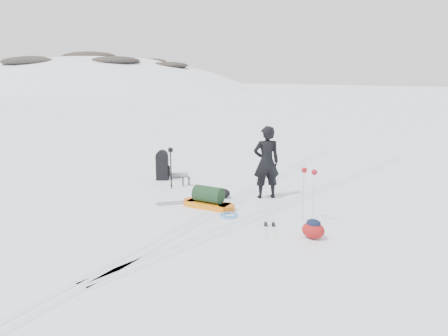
{
  "coord_description": "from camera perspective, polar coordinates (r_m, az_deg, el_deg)",
  "views": [
    {
      "loc": [
        5.84,
        -9.07,
        3.39
      ],
      "look_at": [
        -0.16,
        0.13,
        0.95
      ],
      "focal_mm": 35.0,
      "sensor_mm": 36.0,
      "label": 1
    }
  ],
  "objects": [
    {
      "name": "pulk_sled",
      "position": [
        11.09,
        -2.05,
        -4.13
      ],
      "size": [
        1.48,
        0.55,
        0.55
      ],
      "rotation": [
        0.0,
        0.0,
        0.08
      ],
      "color": "orange",
      "rests_on": "ground"
    },
    {
      "name": "expedition_rucksack",
      "position": [
        14.02,
        -7.8,
        0.27
      ],
      "size": [
        0.73,
        1.02,
        0.96
      ],
      "rotation": [
        0.0,
        0.0,
        0.56
      ],
      "color": "black",
      "rests_on": "ground"
    },
    {
      "name": "ski_tracks",
      "position": [
        11.74,
        5.15,
        -4.29
      ],
      "size": [
        3.38,
        17.97,
        0.01
      ],
      "color": "silver",
      "rests_on": "ground"
    },
    {
      "name": "skier",
      "position": [
        11.82,
        5.55,
        0.76
      ],
      "size": [
        0.85,
        0.84,
        1.98
      ],
      "primitive_type": "imported",
      "rotation": [
        0.0,
        0.0,
        3.89
      ],
      "color": "black",
      "rests_on": "ground"
    },
    {
      "name": "touring_skis_white",
      "position": [
        9.91,
        5.96,
        -7.46
      ],
      "size": [
        1.05,
        1.64,
        0.06
      ],
      "rotation": [
        0.0,
        0.0,
        -1.07
      ],
      "color": "white",
      "rests_on": "ground"
    },
    {
      "name": "small_daypack",
      "position": [
        9.29,
        11.58,
        -7.82
      ],
      "size": [
        0.59,
        0.54,
        0.41
      ],
      "rotation": [
        0.0,
        0.0,
        -0.47
      ],
      "color": "maroon",
      "rests_on": "ground"
    },
    {
      "name": "thermos_pair",
      "position": [
        13.29,
        -5.01,
        -1.74
      ],
      "size": [
        0.18,
        0.26,
        0.27
      ],
      "rotation": [
        0.0,
        0.0,
        0.31
      ],
      "color": "#595C60",
      "rests_on": "ground"
    },
    {
      "name": "ski_poles_silver",
      "position": [
        9.98,
        11.04,
        -1.21
      ],
      "size": [
        0.4,
        0.2,
        1.27
      ],
      "rotation": [
        0.0,
        0.0,
        -0.1
      ],
      "color": "#B9BBC0",
      "rests_on": "ground"
    },
    {
      "name": "rope_coil",
      "position": [
        10.49,
        0.69,
        -6.17
      ],
      "size": [
        0.52,
        0.52,
        0.05
      ],
      "rotation": [
        0.0,
        0.0,
        0.19
      ],
      "color": "#5FA4E7",
      "rests_on": "ground"
    },
    {
      "name": "touring_skis_grey",
      "position": [
        11.62,
        -4.67,
        -4.4
      ],
      "size": [
        1.32,
        1.44,
        0.06
      ],
      "rotation": [
        0.0,
        0.0,
        0.85
      ],
      "color": "gray",
      "rests_on": "ground"
    },
    {
      "name": "ground",
      "position": [
        11.31,
        0.31,
        -4.92
      ],
      "size": [
        200.0,
        200.0,
        0.0
      ],
      "primitive_type": "plane",
      "color": "white",
      "rests_on": "ground"
    },
    {
      "name": "stuff_sack",
      "position": [
        11.97,
        -0.09,
        -3.29
      ],
      "size": [
        0.41,
        0.32,
        0.25
      ],
      "rotation": [
        0.0,
        0.0,
        0.03
      ],
      "color": "black",
      "rests_on": "ground"
    },
    {
      "name": "ski_poles_black",
      "position": [
        12.78,
        -6.99,
        1.7
      ],
      "size": [
        0.15,
        0.16,
        1.23
      ],
      "rotation": [
        0.0,
        0.0,
        -0.15
      ],
      "color": "black",
      "rests_on": "ground"
    }
  ]
}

